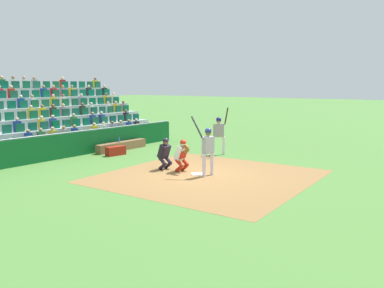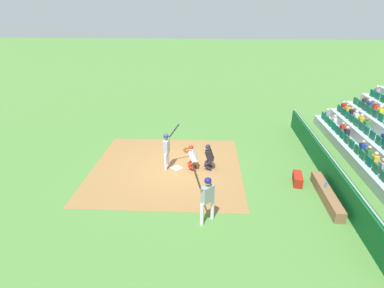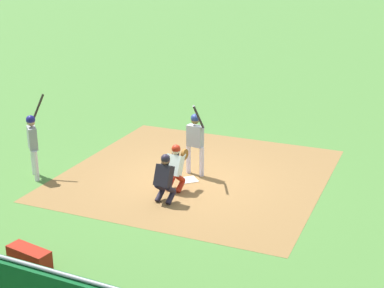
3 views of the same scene
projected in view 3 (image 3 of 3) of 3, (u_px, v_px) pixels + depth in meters
ground_plane at (189, 180)px, 16.20m from camera, size 160.00×160.00×0.00m
infield_dirt_patch at (196, 174)px, 16.63m from camera, size 7.42×7.44×0.01m
home_plate_marker at (189, 180)px, 16.20m from camera, size 0.62×0.62×0.02m
batter_at_plate at (195, 137)px, 16.23m from camera, size 0.61×0.75×2.23m
catcher_crouching at (176, 165)px, 15.33m from camera, size 0.48×0.72×1.29m
home_plate_umpire at (165, 176)px, 14.62m from camera, size 0.48×0.48×1.30m
equipment_duffel_bag at (29, 258)px, 11.79m from camera, size 1.01×0.49×0.43m
on_deck_batter at (33, 139)px, 16.05m from camera, size 0.58×0.86×2.32m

